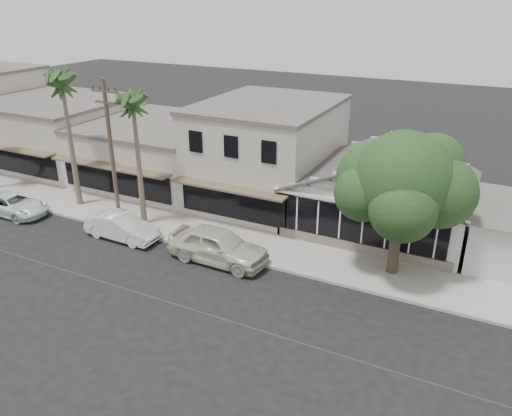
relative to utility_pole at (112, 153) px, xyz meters
The scene contains 13 objects.
ground 11.44m from the utility_pole, 30.02° to the right, with size 140.00×140.00×0.00m, color black.
sidewalk_north 5.06m from the utility_pole, 57.17° to the left, with size 90.00×3.50×0.15m, color #9E9991.
corner_shop 15.93m from the utility_pole, 27.45° to the left, with size 10.40×8.60×5.10m.
row_building_near 10.36m from the utility_pole, 54.14° to the left, with size 8.00×10.00×6.50m, color #BAB4A8.
row_building_midnear 9.23m from the utility_pole, 109.87° to the left, with size 10.00×10.00×4.20m, color beige.
row_building_midfar 16.01m from the utility_pole, 148.42° to the left, with size 11.00×10.00×5.00m, color #BAB4A8.
utility_pole is the anchor object (origin of this frame).
car_0 8.36m from the utility_pole, ahead, with size 2.22×5.51×1.88m, color beige.
car_1 4.28m from the utility_pole, 43.22° to the right, with size 1.59×4.55×1.50m, color white.
car_2 8.73m from the utility_pole, 169.96° to the right, with size 2.22×4.81×1.34m, color white.
shade_tree 16.08m from the utility_pole, ahead, with size 6.73×6.08×7.47m.
palm_east 3.04m from the utility_pole, 46.63° to the left, with size 2.79×2.79×8.67m.
palm_mid 6.06m from the utility_pole, 161.83° to the left, with size 3.36×3.36×9.38m.
Camera 1 is at (10.62, -15.67, 13.23)m, focal length 35.00 mm.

